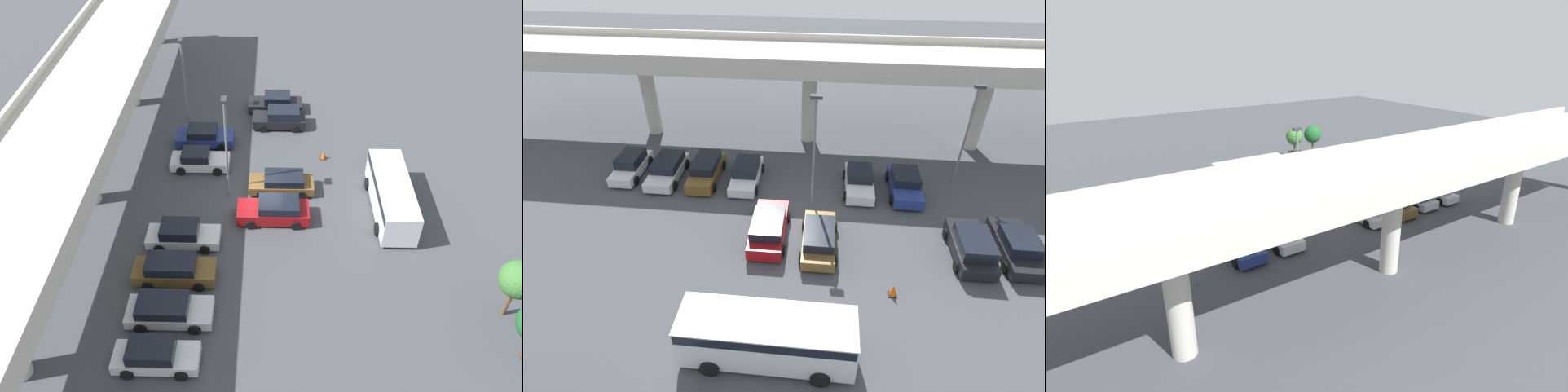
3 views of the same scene
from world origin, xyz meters
The scene contains 16 objects.
ground_plane centered at (0.00, 0.00, 0.00)m, with size 115.54×115.54×0.00m, color #424449.
highway_overpass centered at (0.00, 12.14, 6.50)m, with size 55.11×7.21×7.87m.
parked_car_0 centered at (-12.80, 5.32, 0.74)m, with size 1.96×4.41×1.56m.
parked_car_1 centered at (-9.95, 5.13, 0.71)m, with size 2.21×4.76×1.44m.
parked_car_2 centered at (-7.06, 5.23, 0.77)m, with size 2.07×4.90×1.59m.
parked_car_3 centered at (-4.06, 5.14, 0.72)m, with size 2.09×4.67×1.54m.
parked_car_4 centered at (-1.65, -0.76, 0.75)m, with size 2.26×4.85×1.55m.
parked_car_5 centered at (1.41, -1.31, 0.69)m, with size 2.15×4.65×1.40m.
parked_car_6 centered at (4.02, 5.00, 0.70)m, with size 2.14×4.44×1.51m.
parked_car_7 centered at (7.16, 4.91, 0.74)m, with size 2.22×4.64×1.55m.
parked_car_8 centered at (10.04, -1.23, 0.79)m, with size 2.23×4.42×1.65m.
parked_car_9 centered at (12.69, -0.85, 0.70)m, with size 2.22×4.74×1.52m.
shuttle_bus centered at (-0.61, -8.69, 1.49)m, with size 7.63×2.62×2.49m.
lamp_post_near_aisle centered at (0.78, 2.53, 4.62)m, with size 0.70×0.35×7.87m.
lamp_post_mid_lot centered at (11.00, 6.79, 4.30)m, with size 0.70×0.35×7.26m.
traffic_cone centered at (5.37, -4.59, 0.33)m, with size 0.44×0.44×0.70m.
Camera 2 is at (1.21, -19.23, 16.62)m, focal length 28.00 mm.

